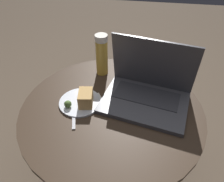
# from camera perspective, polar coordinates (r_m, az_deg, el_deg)

# --- Properties ---
(ground_plane) EXTENTS (6.00, 6.00, 0.00)m
(ground_plane) POSITION_cam_1_polar(r_m,az_deg,el_deg) (1.34, -0.05, -20.79)
(ground_plane) COLOR brown
(table) EXTENTS (0.76, 0.76, 0.53)m
(table) POSITION_cam_1_polar(r_m,az_deg,el_deg) (1.01, -0.06, -9.85)
(table) COLOR black
(table) RESTS_ON ground_plane
(napkin) EXTENTS (0.18, 0.16, 0.00)m
(napkin) POSITION_cam_1_polar(r_m,az_deg,el_deg) (0.92, -6.77, -3.51)
(napkin) COLOR silver
(napkin) RESTS_ON table
(laptop) EXTENTS (0.39, 0.32, 0.26)m
(laptop) POSITION_cam_1_polar(r_m,az_deg,el_deg) (0.92, 9.19, 0.36)
(laptop) COLOR #47474C
(laptop) RESTS_ON table
(beer_glass) EXTENTS (0.06, 0.06, 0.20)m
(beer_glass) POSITION_cam_1_polar(r_m,az_deg,el_deg) (1.05, -2.69, 9.42)
(beer_glass) COLOR gold
(beer_glass) RESTS_ON table
(snack_plate) EXTENTS (0.18, 0.18, 0.07)m
(snack_plate) POSITION_cam_1_polar(r_m,az_deg,el_deg) (0.92, -7.82, -2.32)
(snack_plate) COLOR silver
(snack_plate) RESTS_ON table
(fork) EXTENTS (0.07, 0.17, 0.00)m
(fork) POSITION_cam_1_polar(r_m,az_deg,el_deg) (0.91, -9.92, -4.94)
(fork) COLOR silver
(fork) RESTS_ON table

